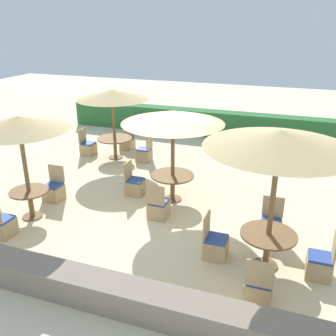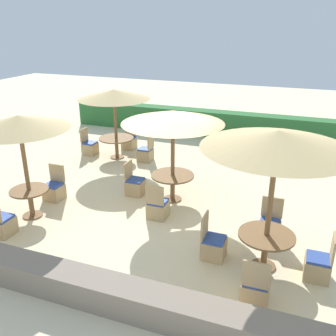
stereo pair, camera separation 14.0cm
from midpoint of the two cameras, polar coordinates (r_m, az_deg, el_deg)
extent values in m
plane|color=beige|center=(9.65, -0.84, -6.22)|extent=(40.00, 40.00, 0.00)
cube|color=#2D6B33|center=(15.56, 8.31, 6.62)|extent=(13.00, 0.70, 1.03)
cube|color=gray|center=(6.87, -12.14, -17.27)|extent=(10.00, 0.56, 0.51)
cylinder|color=brown|center=(12.90, -7.68, 6.41)|extent=(0.10, 0.10, 2.30)
cone|color=tan|center=(12.67, -7.93, 11.09)|extent=(2.40, 2.40, 0.32)
cylinder|color=brown|center=(13.25, -7.44, 1.67)|extent=(0.48, 0.48, 0.03)
cylinder|color=brown|center=(13.14, -7.51, 3.01)|extent=(0.12, 0.12, 0.68)
cylinder|color=brown|center=(13.03, -7.59, 4.52)|extent=(1.19, 1.19, 0.04)
cube|color=tan|center=(12.79, -3.17, 1.97)|extent=(0.46, 0.46, 0.40)
cube|color=#2D4CA8|center=(12.72, -3.19, 2.93)|extent=(0.42, 0.42, 0.05)
cube|color=tan|center=(12.55, -2.33, 3.96)|extent=(0.04, 0.46, 0.48)
cube|color=tan|center=(13.68, -11.48, 2.89)|extent=(0.46, 0.46, 0.40)
cube|color=#2D4CA8|center=(13.61, -11.55, 3.79)|extent=(0.42, 0.42, 0.05)
cube|color=tan|center=(13.64, -12.39, 4.93)|extent=(0.04, 0.46, 0.48)
cube|color=tan|center=(14.05, -5.66, 3.74)|extent=(0.46, 0.46, 0.40)
cube|color=#2D4CA8|center=(13.98, -5.70, 4.61)|extent=(0.42, 0.42, 0.05)
cube|color=tan|center=(14.09, -5.36, 5.88)|extent=(0.46, 0.04, 0.48)
cylinder|color=brown|center=(9.65, 1.14, 1.47)|extent=(0.10, 0.10, 2.35)
cone|color=tan|center=(9.33, 1.19, 7.79)|extent=(2.59, 2.59, 0.32)
cylinder|color=brown|center=(10.12, 1.09, -4.72)|extent=(0.48, 0.48, 0.03)
cylinder|color=brown|center=(9.98, 1.10, -3.04)|extent=(0.12, 0.12, 0.68)
cylinder|color=brown|center=(9.83, 1.11, -1.14)|extent=(1.13, 1.13, 0.04)
cube|color=tan|center=(9.17, -1.09, -6.38)|extent=(0.46, 0.46, 0.40)
cube|color=#2D4CA8|center=(9.07, -1.10, -5.13)|extent=(0.42, 0.42, 0.05)
cube|color=tan|center=(8.77, -1.62, -4.17)|extent=(0.46, 0.04, 0.48)
cube|color=tan|center=(10.37, -4.58, -2.96)|extent=(0.46, 0.46, 0.40)
cube|color=#2D4CA8|center=(10.28, -4.61, -1.82)|extent=(0.42, 0.42, 0.05)
cube|color=tan|center=(10.26, -5.72, -0.30)|extent=(0.04, 0.46, 0.48)
cylinder|color=brown|center=(9.38, -20.44, -0.24)|extent=(0.10, 0.10, 2.46)
cone|color=tan|center=(9.04, -21.39, 6.53)|extent=(2.27, 2.27, 0.32)
cylinder|color=brown|center=(9.87, -19.52, -6.79)|extent=(0.48, 0.48, 0.03)
cylinder|color=brown|center=(9.73, -19.76, -5.12)|extent=(0.12, 0.12, 0.67)
cylinder|color=brown|center=(9.58, -20.02, -3.22)|extent=(0.92, 0.92, 0.04)
cube|color=tan|center=(9.23, -23.47, -8.18)|extent=(0.46, 0.46, 0.40)
cube|color=#2D4CA8|center=(9.13, -23.68, -6.95)|extent=(0.42, 0.42, 0.05)
cube|color=tan|center=(10.48, -16.59, -3.58)|extent=(0.46, 0.46, 0.40)
cube|color=#2D4CA8|center=(10.39, -16.72, -2.46)|extent=(0.42, 0.42, 0.05)
cube|color=tan|center=(10.44, -16.20, -0.70)|extent=(0.46, 0.04, 0.48)
cylinder|color=brown|center=(7.16, 15.82, -5.49)|extent=(0.10, 0.10, 2.70)
cone|color=tan|center=(6.69, 16.92, 4.21)|extent=(2.67, 2.67, 0.32)
cylinder|color=brown|center=(7.84, 14.81, -14.19)|extent=(0.48, 0.48, 0.03)
cylinder|color=brown|center=(7.66, 15.05, -12.19)|extent=(0.12, 0.12, 0.69)
cylinder|color=brown|center=(7.47, 15.32, -9.87)|extent=(1.08, 1.08, 0.04)
cube|color=tan|center=(6.91, 13.75, -17.78)|extent=(0.46, 0.46, 0.40)
cube|color=#2D4CA8|center=(6.77, 13.93, -16.31)|extent=(0.42, 0.42, 0.05)
cube|color=tan|center=(6.44, 13.89, -15.56)|extent=(0.46, 0.04, 0.48)
cube|color=tan|center=(7.76, 22.22, -13.99)|extent=(0.46, 0.46, 0.40)
cube|color=#2D4CA8|center=(7.64, 22.47, -12.61)|extent=(0.42, 0.42, 0.05)
cube|color=tan|center=(7.52, 24.37, -11.10)|extent=(0.04, 0.46, 0.48)
cube|color=tan|center=(7.81, 7.51, -12.07)|extent=(0.46, 0.46, 0.40)
cube|color=#2D4CA8|center=(7.69, 7.60, -10.67)|extent=(0.42, 0.42, 0.05)
cube|color=tan|center=(7.59, 6.14, -8.72)|extent=(0.04, 0.46, 0.48)
cube|color=tan|center=(8.62, 15.60, -9.26)|extent=(0.46, 0.46, 0.40)
cube|color=#2D4CA8|center=(8.51, 15.75, -7.96)|extent=(0.42, 0.42, 0.05)
cube|color=tan|center=(8.57, 16.07, -5.75)|extent=(0.46, 0.04, 0.48)
camera|label=1|loc=(0.07, -89.59, 0.16)|focal=40.00mm
camera|label=2|loc=(0.07, 90.41, -0.16)|focal=40.00mm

